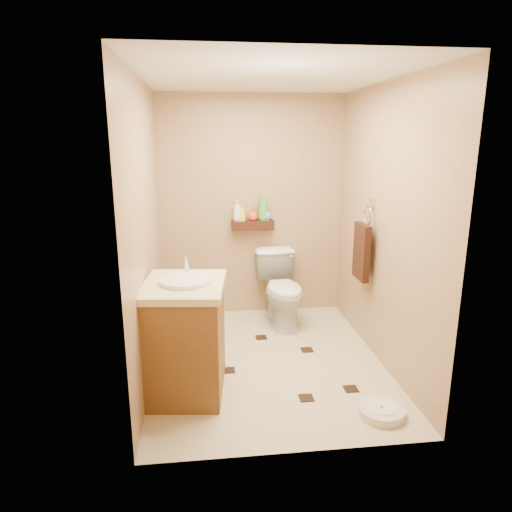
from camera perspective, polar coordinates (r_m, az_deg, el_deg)
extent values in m
plane|color=beige|center=(4.21, 1.43, -12.92)|extent=(2.50, 2.50, 0.00)
cube|color=#A2775C|center=(5.03, -0.52, 6.07)|extent=(2.00, 0.04, 2.40)
cube|color=#A2775C|center=(2.61, 5.51, -1.96)|extent=(2.00, 0.04, 2.40)
cube|color=#A2775C|center=(3.80, -13.58, 2.89)|extent=(0.04, 2.50, 2.40)
cube|color=#A2775C|center=(4.07, 15.64, 3.53)|extent=(0.04, 2.50, 2.40)
cube|color=silver|center=(3.76, 1.68, 21.55)|extent=(2.00, 2.50, 0.02)
cube|color=#371A0F|center=(4.98, -0.41, 3.89)|extent=(0.46, 0.14, 0.10)
cube|color=black|center=(4.05, -3.46, -14.07)|extent=(0.11, 0.11, 0.01)
cube|color=black|center=(4.42, 6.39, -11.57)|extent=(0.11, 0.11, 0.01)
cube|color=black|center=(3.69, 6.30, -17.22)|extent=(0.11, 0.11, 0.01)
cube|color=black|center=(4.58, -6.60, -10.60)|extent=(0.11, 0.11, 0.01)
cube|color=black|center=(3.86, 11.78, -15.95)|extent=(0.11, 0.11, 0.01)
cube|color=black|center=(4.64, 0.64, -10.14)|extent=(0.11, 0.11, 0.01)
imported|color=white|center=(4.86, 3.29, -4.17)|extent=(0.52, 0.80, 0.77)
cube|color=brown|center=(3.62, -8.78, -10.47)|extent=(0.63, 0.75, 0.84)
cube|color=beige|center=(3.46, -9.06, -3.75)|extent=(0.68, 0.79, 0.05)
cylinder|color=white|center=(3.45, -8.73, -3.24)|extent=(0.39, 0.39, 0.05)
cylinder|color=silver|center=(3.66, -8.66, -1.07)|extent=(0.03, 0.03, 0.13)
cylinder|color=silver|center=(3.58, 15.41, -18.23)|extent=(0.42, 0.42, 0.06)
cylinder|color=white|center=(3.57, 15.45, -17.78)|extent=(0.20, 0.20, 0.01)
cylinder|color=#19645B|center=(4.96, -9.57, -7.98)|extent=(0.11, 0.11, 0.12)
cylinder|color=silver|center=(4.89, -9.67, -5.67)|extent=(0.02, 0.02, 0.33)
sphere|color=silver|center=(4.83, -9.75, -3.96)|extent=(0.08, 0.08, 0.08)
cube|color=silver|center=(4.27, 14.35, 6.55)|extent=(0.03, 0.06, 0.08)
torus|color=silver|center=(4.27, 13.81, 4.96)|extent=(0.02, 0.19, 0.19)
cube|color=black|center=(4.33, 13.05, 0.52)|extent=(0.06, 0.30, 0.52)
cylinder|color=silver|center=(4.56, -11.48, -2.84)|extent=(0.11, 0.11, 0.11)
cylinder|color=silver|center=(4.55, -12.02, -2.13)|extent=(0.04, 0.02, 0.02)
imported|color=white|center=(4.94, -2.37, 5.70)|extent=(0.12, 0.12, 0.23)
imported|color=yellow|center=(4.95, -1.79, 5.43)|extent=(0.10, 0.10, 0.18)
imported|color=#F73F1D|center=(4.96, -0.39, 5.23)|extent=(0.13, 0.13, 0.14)
imported|color=green|center=(4.96, 0.90, 6.10)|extent=(0.15, 0.15, 0.29)
imported|color=#FEBC54|center=(4.98, 1.19, 5.36)|extent=(0.07, 0.07, 0.15)
imported|color=#558ED5|center=(4.98, 1.31, 5.30)|extent=(0.12, 0.12, 0.14)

